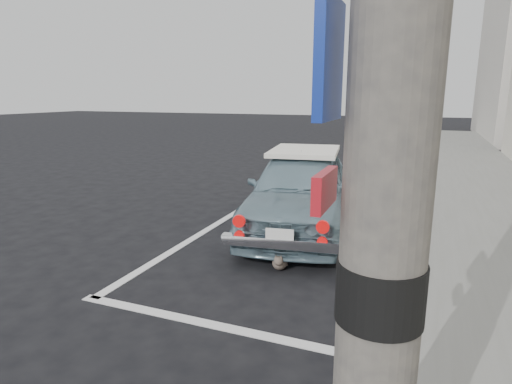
# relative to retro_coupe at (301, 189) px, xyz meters

# --- Properties ---
(ground) EXTENTS (80.00, 80.00, 0.00)m
(ground) POSITION_rel_retro_coupe_xyz_m (-0.43, -2.61, -0.63)
(ground) COLOR black
(ground) RESTS_ON ground
(sidewalk) EXTENTS (2.80, 40.00, 0.15)m
(sidewalk) POSITION_rel_retro_coupe_xyz_m (2.77, -0.61, -0.56)
(sidewalk) COLOR slate
(sidewalk) RESTS_ON ground
(pline_rear) EXTENTS (3.00, 0.12, 0.01)m
(pline_rear) POSITION_rel_retro_coupe_xyz_m (0.07, -3.11, -0.63)
(pline_rear) COLOR silver
(pline_rear) RESTS_ON ground
(pline_front) EXTENTS (3.00, 0.12, 0.01)m
(pline_front) POSITION_rel_retro_coupe_xyz_m (0.07, 3.89, -0.63)
(pline_front) COLOR silver
(pline_front) RESTS_ON ground
(pline_side) EXTENTS (0.12, 7.00, 0.01)m
(pline_side) POSITION_rel_retro_coupe_xyz_m (-1.33, 0.39, -0.63)
(pline_side) COLOR silver
(pline_side) RESTS_ON ground
(retro_coupe) EXTENTS (1.99, 3.86, 1.25)m
(retro_coupe) POSITION_rel_retro_coupe_xyz_m (0.00, 0.00, 0.00)
(retro_coupe) COLOR #74919F
(retro_coupe) RESTS_ON ground
(cat) EXTENTS (0.24, 0.42, 0.23)m
(cat) POSITION_rel_retro_coupe_xyz_m (0.22, -1.66, -0.53)
(cat) COLOR #655B4D
(cat) RESTS_ON ground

